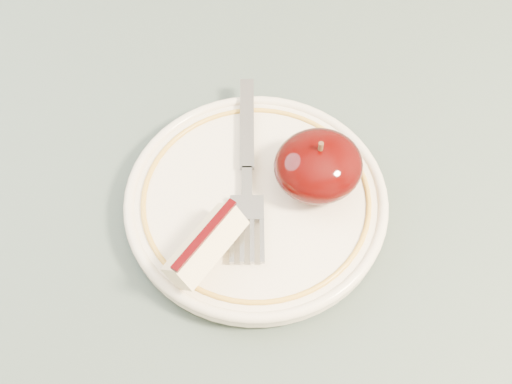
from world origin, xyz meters
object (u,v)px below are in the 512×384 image
object	(u,v)px
table	(231,364)
apple_half	(318,166)
fork	(247,170)
plate	(256,201)

from	to	relation	value
table	apple_half	xyz separation A→B (m)	(0.11, 0.09, 0.13)
table	fork	distance (m)	0.17
fork	plate	bearing A→B (deg)	-163.91
fork	table	bearing A→B (deg)	173.32
table	apple_half	world-z (taller)	apple_half
apple_half	fork	xyz separation A→B (m)	(-0.05, 0.03, -0.02)
apple_half	table	bearing A→B (deg)	-140.25
plate	fork	size ratio (longest dim) A/B	1.20
table	fork	size ratio (longest dim) A/B	5.02
table	plate	size ratio (longest dim) A/B	4.18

